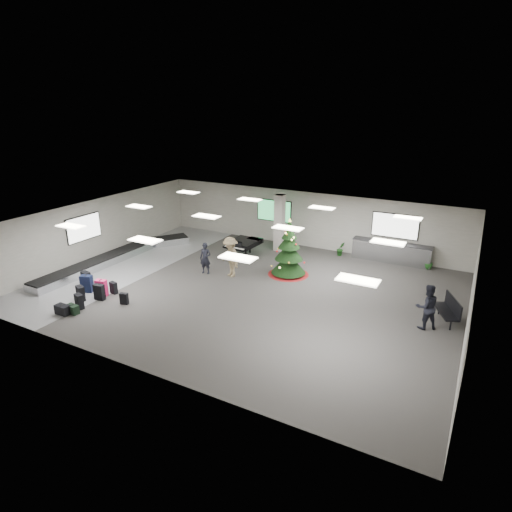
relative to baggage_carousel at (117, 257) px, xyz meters
The scene contains 22 objects.
ground 7.84m from the baggage_carousel, ahead, with size 18.00×18.00×0.00m, color #3C3936.
room_envelope 7.79m from the baggage_carousel, ahead, with size 18.02×14.02×3.21m.
baggage_carousel is the anchor object (origin of this frame).
service_counter 14.50m from the baggage_carousel, 27.67° to the left, with size 4.05×0.65×1.08m.
suitcase_0 5.58m from the baggage_carousel, 59.72° to the right, with size 0.45×0.32×0.64m.
suitcase_1 4.81m from the baggage_carousel, 52.92° to the right, with size 0.47×0.29×0.71m.
pink_suitcase 4.43m from the baggage_carousel, 52.61° to the right, with size 0.52×0.36×0.76m.
suitcase_3 4.26m from the baggage_carousel, 46.37° to the right, with size 0.38×0.25×0.55m.
navy_suitcase 3.96m from the baggage_carousel, 63.02° to the right, with size 0.57×0.45×0.79m.
suitcase_5 4.82m from the baggage_carousel, 62.18° to the right, with size 0.49×0.37×0.67m.
green_duffel 6.01m from the baggage_carousel, 60.91° to the right, with size 0.56×0.32×0.38m.
suitcase_7 5.51m from the baggage_carousel, 41.54° to the right, with size 0.37×0.25×0.51m.
suitcase_8 3.30m from the baggage_carousel, 68.34° to the right, with size 0.50×0.36×0.70m.
black_duffel 6.09m from the baggage_carousel, 64.37° to the right, with size 0.60×0.34×0.41m.
christmas_tree 9.22m from the baggage_carousel, 16.47° to the left, with size 2.01×2.01×2.86m.
grand_piano 6.75m from the baggage_carousel, 34.49° to the left, with size 1.52×1.90×1.05m.
bench 16.22m from the baggage_carousel, ahead, with size 1.16×1.66×1.00m.
traveler_a 5.26m from the baggage_carousel, ahead, with size 0.57×0.37×1.56m, color black.
traveler_b 6.58m from the baggage_carousel, ahead, with size 1.27×0.73×1.97m, color #8E7A57.
traveler_bench 15.47m from the baggage_carousel, ahead, with size 0.85×0.66×1.75m, color black.
potted_plant_left 12.08m from the baggage_carousel, 32.30° to the left, with size 0.43×0.35×0.78m, color #1C4315.
potted_plant_right 16.14m from the baggage_carousel, 24.07° to the left, with size 0.44×0.44×0.78m, color #1C4315.
Camera 1 is at (8.78, -15.35, 7.94)m, focal length 30.00 mm.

